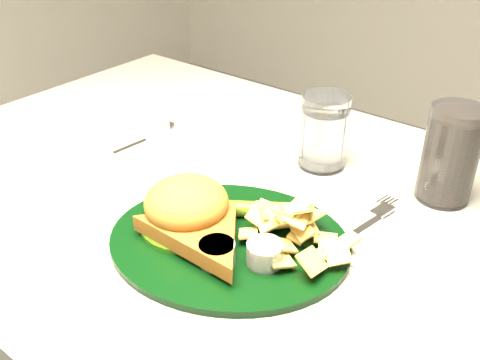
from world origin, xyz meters
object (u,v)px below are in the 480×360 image
(table, at_px, (235,354))
(fork_napkin, at_px, (356,232))
(cola_glass, at_px, (450,155))
(dinner_plate, at_px, (229,222))
(water_glass, at_px, (324,132))

(table, bearing_deg, fork_napkin, 4.45)
(cola_glass, distance_m, fork_napkin, 0.19)
(table, distance_m, cola_glass, 0.55)
(table, relative_size, fork_napkin, 7.34)
(dinner_plate, bearing_deg, cola_glass, 33.92)
(table, relative_size, dinner_plate, 3.66)
(table, relative_size, cola_glass, 8.02)
(table, xyz_separation_m, cola_glass, (0.26, 0.19, 0.45))
(water_glass, bearing_deg, dinner_plate, -86.58)
(table, distance_m, fork_napkin, 0.43)
(dinner_plate, xyz_separation_m, fork_napkin, (0.12, 0.12, -0.03))
(cola_glass, bearing_deg, dinner_plate, -121.80)
(water_glass, bearing_deg, fork_napkin, -45.41)
(cola_glass, height_order, fork_napkin, cola_glass)
(cola_glass, xyz_separation_m, fork_napkin, (-0.06, -0.17, -0.07))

